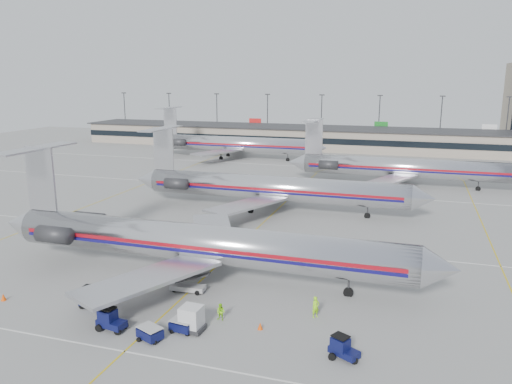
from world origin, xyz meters
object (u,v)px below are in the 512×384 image
at_px(jet_second_row, 268,187).
at_px(tug_center, 110,320).
at_px(belt_loader, 189,286).
at_px(jet_foreground, 194,242).
at_px(uld_container, 191,319).

height_order(jet_second_row, tug_center, jet_second_row).
xyz_separation_m(tug_center, belt_loader, (2.92, 8.87, -0.33)).
bearing_deg(jet_second_row, jet_foreground, -89.32).
bearing_deg(jet_second_row, tug_center, -92.25).
distance_m(tug_center, belt_loader, 9.34).
xyz_separation_m(jet_foreground, uld_container, (4.55, -10.69, -2.70)).
relative_size(tug_center, uld_container, 1.21).
bearing_deg(belt_loader, jet_second_row, 87.77).
bearing_deg(uld_container, tug_center, -160.67).
xyz_separation_m(jet_second_row, uld_container, (4.89, -38.92, -2.57)).
distance_m(uld_container, belt_loader, 7.86).
relative_size(jet_second_row, tug_center, 18.59).
xyz_separation_m(uld_container, belt_loader, (-3.57, 6.98, -0.51)).
bearing_deg(uld_container, belt_loader, 120.19).
relative_size(jet_second_row, uld_container, 22.46).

